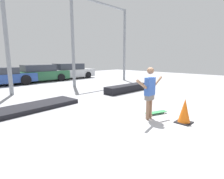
{
  "coord_description": "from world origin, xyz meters",
  "views": [
    {
      "loc": [
        -4.62,
        -2.94,
        1.87
      ],
      "look_at": [
        -0.02,
        1.59,
        0.73
      ],
      "focal_mm": 28.0,
      "sensor_mm": 36.0,
      "label": 1
    }
  ],
  "objects_px": {
    "manual_pad": "(32,107)",
    "parked_car_silver": "(70,71)",
    "grind_box": "(127,88)",
    "traffic_cone": "(185,111)",
    "parked_car_green": "(40,73)",
    "skateboarder": "(150,90)",
    "skateboard": "(156,112)"
  },
  "relations": [
    {
      "from": "skateboarder",
      "to": "skateboard",
      "type": "distance_m",
      "value": 1.03
    },
    {
      "from": "grind_box",
      "to": "traffic_cone",
      "type": "relative_size",
      "value": 4.1
    },
    {
      "from": "grind_box",
      "to": "parked_car_silver",
      "type": "xyz_separation_m",
      "value": [
        1.37,
        8.15,
        0.49
      ]
    },
    {
      "from": "parked_car_green",
      "to": "skateboarder",
      "type": "bearing_deg",
      "value": -93.69
    },
    {
      "from": "traffic_cone",
      "to": "skateboarder",
      "type": "bearing_deg",
      "value": 114.87
    },
    {
      "from": "grind_box",
      "to": "manual_pad",
      "type": "distance_m",
      "value": 5.24
    },
    {
      "from": "skateboard",
      "to": "manual_pad",
      "type": "xyz_separation_m",
      "value": [
        -2.73,
        3.61,
        0.02
      ]
    },
    {
      "from": "skateboard",
      "to": "parked_car_silver",
      "type": "bearing_deg",
      "value": 90.83
    },
    {
      "from": "traffic_cone",
      "to": "skateboard",
      "type": "bearing_deg",
      "value": 82.04
    },
    {
      "from": "skateboard",
      "to": "traffic_cone",
      "type": "distance_m",
      "value": 1.06
    },
    {
      "from": "skateboard",
      "to": "parked_car_green",
      "type": "height_order",
      "value": "parked_car_green"
    },
    {
      "from": "manual_pad",
      "to": "parked_car_silver",
      "type": "height_order",
      "value": "parked_car_silver"
    },
    {
      "from": "skateboard",
      "to": "manual_pad",
      "type": "bearing_deg",
      "value": 146.47
    },
    {
      "from": "skateboard",
      "to": "parked_car_green",
      "type": "distance_m",
      "value": 11.47
    },
    {
      "from": "manual_pad",
      "to": "traffic_cone",
      "type": "relative_size",
      "value": 4.68
    },
    {
      "from": "skateboard",
      "to": "traffic_cone",
      "type": "relative_size",
      "value": 1.16
    },
    {
      "from": "skateboarder",
      "to": "manual_pad",
      "type": "height_order",
      "value": "skateboarder"
    },
    {
      "from": "grind_box",
      "to": "traffic_cone",
      "type": "height_order",
      "value": "traffic_cone"
    },
    {
      "from": "manual_pad",
      "to": "traffic_cone",
      "type": "bearing_deg",
      "value": -60.73
    },
    {
      "from": "skateboarder",
      "to": "grind_box",
      "type": "xyz_separation_m",
      "value": [
        3.08,
        3.45,
        -0.72
      ]
    },
    {
      "from": "skateboarder",
      "to": "skateboard",
      "type": "relative_size",
      "value": 1.92
    },
    {
      "from": "grind_box",
      "to": "parked_car_silver",
      "type": "height_order",
      "value": "parked_car_silver"
    },
    {
      "from": "traffic_cone",
      "to": "manual_pad",
      "type": "bearing_deg",
      "value": 119.27
    },
    {
      "from": "skateboarder",
      "to": "skateboard",
      "type": "bearing_deg",
      "value": 6.73
    },
    {
      "from": "skateboarder",
      "to": "parked_car_silver",
      "type": "bearing_deg",
      "value": 68.45
    },
    {
      "from": "manual_pad",
      "to": "parked_car_silver",
      "type": "relative_size",
      "value": 0.75
    },
    {
      "from": "manual_pad",
      "to": "parked_car_green",
      "type": "xyz_separation_m",
      "value": [
        3.7,
        7.8,
        0.59
      ]
    },
    {
      "from": "grind_box",
      "to": "parked_car_green",
      "type": "bearing_deg",
      "value": 100.79
    },
    {
      "from": "parked_car_silver",
      "to": "skateboarder",
      "type": "bearing_deg",
      "value": -109.87
    },
    {
      "from": "skateboard",
      "to": "grind_box",
      "type": "distance_m",
      "value": 4.21
    },
    {
      "from": "skateboarder",
      "to": "grind_box",
      "type": "bearing_deg",
      "value": 47.69
    },
    {
      "from": "parked_car_silver",
      "to": "manual_pad",
      "type": "bearing_deg",
      "value": -128.73
    }
  ]
}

